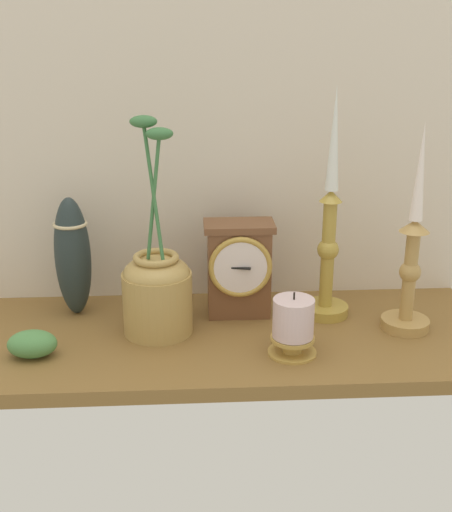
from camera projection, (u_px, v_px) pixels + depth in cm
name	position (u px, v px, depth cm)	size (l,w,h in cm)	color
ground_plane	(204.00, 340.00, 111.93)	(100.00, 36.00, 2.40)	brown
back_wall	(200.00, 126.00, 117.98)	(120.00, 2.00, 65.00)	beige
mantel_clock	(239.00, 268.00, 116.08)	(12.37, 8.39, 17.26)	brown
candlestick_tall_left	(328.00, 242.00, 114.27)	(8.43, 8.43, 40.85)	#B3943B
candlestick_tall_center	(411.00, 264.00, 109.19)	(8.28, 8.28, 35.77)	tan
brass_vase_jar	(157.00, 288.00, 109.69)	(11.84, 11.84, 36.47)	tan
pillar_candle_front	(293.00, 326.00, 103.15)	(7.86, 7.86, 10.63)	#BD9745
tall_ceramic_vase	(73.00, 256.00, 115.77)	(6.36, 6.36, 21.80)	#263131
ivy_sprig	(32.00, 344.00, 103.09)	(7.84, 5.49, 4.39)	#508C4A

